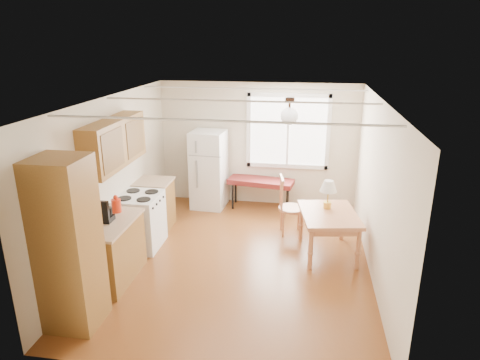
% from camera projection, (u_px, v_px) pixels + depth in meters
% --- Properties ---
extents(room_shell, '(4.60, 5.60, 2.62)m').
position_uv_depth(room_shell, '(238.00, 184.00, 6.36)').
color(room_shell, '#562B11').
rests_on(room_shell, ground).
extents(kitchen_run, '(0.65, 3.40, 2.20)m').
position_uv_depth(kitchen_run, '(114.00, 219.00, 6.15)').
color(kitchen_run, brown).
rests_on(kitchen_run, ground).
extents(window_unit, '(1.64, 0.05, 1.51)m').
position_uv_depth(window_unit, '(288.00, 131.00, 8.49)').
color(window_unit, white).
rests_on(window_unit, room_shell).
extents(pendant_light, '(0.26, 0.26, 0.40)m').
position_uv_depth(pendant_light, '(289.00, 115.00, 6.32)').
color(pendant_light, '#311E15').
rests_on(pendant_light, room_shell).
extents(refrigerator, '(0.69, 0.70, 1.57)m').
position_uv_depth(refrigerator, '(209.00, 170.00, 8.63)').
color(refrigerator, white).
rests_on(refrigerator, ground).
extents(bench, '(1.37, 0.68, 0.60)m').
position_uv_depth(bench, '(261.00, 182.00, 8.65)').
color(bench, '#5A1615').
rests_on(bench, ground).
extents(dining_table, '(1.02, 1.26, 0.71)m').
position_uv_depth(dining_table, '(329.00, 219.00, 6.75)').
color(dining_table, '#AB6741').
rests_on(dining_table, ground).
extents(chair, '(0.48, 0.47, 1.04)m').
position_uv_depth(chair, '(286.00, 202.00, 7.47)').
color(chair, '#AB6741').
rests_on(chair, ground).
extents(table_lamp, '(0.27, 0.27, 0.47)m').
position_uv_depth(table_lamp, '(328.00, 188.00, 6.79)').
color(table_lamp, gold).
rests_on(table_lamp, dining_table).
extents(coffee_maker, '(0.17, 0.22, 0.33)m').
position_uv_depth(coffee_maker, '(106.00, 214.00, 5.89)').
color(coffee_maker, black).
rests_on(coffee_maker, kitchen_run).
extents(kettle, '(0.14, 0.14, 0.26)m').
position_uv_depth(kettle, '(116.00, 205.00, 6.23)').
color(kettle, red).
rests_on(kettle, kitchen_run).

